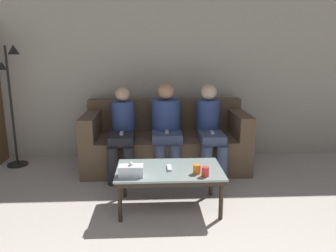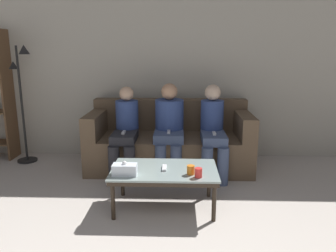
{
  "view_description": "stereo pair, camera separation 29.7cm",
  "coord_description": "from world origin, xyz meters",
  "px_view_note": "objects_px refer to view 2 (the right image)",
  "views": [
    {
      "loc": [
        -0.18,
        -0.64,
        1.51
      ],
      "look_at": [
        0.0,
        2.86,
        0.69
      ],
      "focal_mm": 35.0,
      "sensor_mm": 36.0,
      "label": 1
    },
    {
      "loc": [
        0.12,
        -0.64,
        1.51
      ],
      "look_at": [
        0.0,
        2.86,
        0.69
      ],
      "focal_mm": 35.0,
      "sensor_mm": 36.0,
      "label": 2
    }
  ],
  "objects_px": {
    "seated_person_mid_left": "(169,125)",
    "cup_near_right": "(191,170)",
    "couch": "(170,143)",
    "tissue_box": "(125,169)",
    "cup_near_left": "(198,173)",
    "coffee_table": "(164,173)",
    "standing_lamp": "(22,92)",
    "seated_person_left_end": "(126,129)",
    "seated_person_mid_right": "(213,129)",
    "game_remote": "(164,168)"
  },
  "relations": [
    {
      "from": "couch",
      "to": "cup_near_right",
      "type": "xyz_separation_m",
      "value": [
        0.23,
        -1.3,
        0.12
      ]
    },
    {
      "from": "cup_near_left",
      "to": "seated_person_mid_left",
      "type": "xyz_separation_m",
      "value": [
        -0.3,
        1.17,
        0.16
      ]
    },
    {
      "from": "seated_person_mid_left",
      "to": "cup_near_right",
      "type": "bearing_deg",
      "value": -78.17
    },
    {
      "from": "standing_lamp",
      "to": "seated_person_mid_left",
      "type": "distance_m",
      "value": 2.02
    },
    {
      "from": "game_remote",
      "to": "seated_person_mid_left",
      "type": "relative_size",
      "value": 0.14
    },
    {
      "from": "couch",
      "to": "seated_person_mid_left",
      "type": "bearing_deg",
      "value": -90.0
    },
    {
      "from": "cup_near_left",
      "to": "seated_person_left_end",
      "type": "bearing_deg",
      "value": 126.56
    },
    {
      "from": "couch",
      "to": "tissue_box",
      "type": "bearing_deg",
      "value": -105.53
    },
    {
      "from": "standing_lamp",
      "to": "cup_near_right",
      "type": "bearing_deg",
      "value": -33.24
    },
    {
      "from": "couch",
      "to": "standing_lamp",
      "type": "distance_m",
      "value": 2.06
    },
    {
      "from": "couch",
      "to": "seated_person_mid_right",
      "type": "relative_size",
      "value": 1.88
    },
    {
      "from": "seated_person_left_end",
      "to": "tissue_box",
      "type": "bearing_deg",
      "value": -81.43
    },
    {
      "from": "cup_near_right",
      "to": "seated_person_mid_right",
      "type": "bearing_deg",
      "value": 73.98
    },
    {
      "from": "game_remote",
      "to": "standing_lamp",
      "type": "distance_m",
      "value": 2.4
    },
    {
      "from": "cup_near_left",
      "to": "seated_person_mid_left",
      "type": "relative_size",
      "value": 0.08
    },
    {
      "from": "coffee_table",
      "to": "tissue_box",
      "type": "bearing_deg",
      "value": -155.18
    },
    {
      "from": "couch",
      "to": "coffee_table",
      "type": "distance_m",
      "value": 1.17
    },
    {
      "from": "tissue_box",
      "to": "cup_near_left",
      "type": "bearing_deg",
      "value": -3.44
    },
    {
      "from": "tissue_box",
      "to": "game_remote",
      "type": "bearing_deg",
      "value": 24.82
    },
    {
      "from": "cup_near_left",
      "to": "cup_near_right",
      "type": "distance_m",
      "value": 0.1
    },
    {
      "from": "cup_near_right",
      "to": "seated_person_mid_left",
      "type": "relative_size",
      "value": 0.08
    },
    {
      "from": "cup_near_right",
      "to": "seated_person_mid_right",
      "type": "height_order",
      "value": "seated_person_mid_right"
    },
    {
      "from": "coffee_table",
      "to": "tissue_box",
      "type": "distance_m",
      "value": 0.4
    },
    {
      "from": "cup_near_left",
      "to": "game_remote",
      "type": "height_order",
      "value": "cup_near_left"
    },
    {
      "from": "cup_near_right",
      "to": "seated_person_mid_right",
      "type": "xyz_separation_m",
      "value": [
        0.3,
        1.05,
        0.14
      ]
    },
    {
      "from": "seated_person_mid_left",
      "to": "game_remote",
      "type": "bearing_deg",
      "value": -90.92
    },
    {
      "from": "game_remote",
      "to": "standing_lamp",
      "type": "bearing_deg",
      "value": 146.18
    },
    {
      "from": "game_remote",
      "to": "cup_near_left",
      "type": "bearing_deg",
      "value": -33.13
    },
    {
      "from": "standing_lamp",
      "to": "seated_person_left_end",
      "type": "bearing_deg",
      "value": -15.24
    },
    {
      "from": "coffee_table",
      "to": "game_remote",
      "type": "bearing_deg",
      "value": -91.01
    },
    {
      "from": "couch",
      "to": "coffee_table",
      "type": "relative_size",
      "value": 2.04
    },
    {
      "from": "seated_person_left_end",
      "to": "standing_lamp",
      "type": "bearing_deg",
      "value": 164.76
    },
    {
      "from": "cup_near_right",
      "to": "seated_person_left_end",
      "type": "xyz_separation_m",
      "value": [
        -0.76,
        1.05,
        0.12
      ]
    },
    {
      "from": "tissue_box",
      "to": "game_remote",
      "type": "xyz_separation_m",
      "value": [
        0.35,
        0.16,
        -0.04
      ]
    },
    {
      "from": "cup_near_right",
      "to": "standing_lamp",
      "type": "relative_size",
      "value": 0.05
    },
    {
      "from": "tissue_box",
      "to": "seated_person_left_end",
      "type": "bearing_deg",
      "value": 98.57
    },
    {
      "from": "coffee_table",
      "to": "seated_person_mid_left",
      "type": "height_order",
      "value": "seated_person_mid_left"
    },
    {
      "from": "game_remote",
      "to": "seated_person_left_end",
      "type": "relative_size",
      "value": 0.14
    },
    {
      "from": "coffee_table",
      "to": "standing_lamp",
      "type": "distance_m",
      "value": 2.42
    },
    {
      "from": "cup_near_left",
      "to": "seated_person_left_end",
      "type": "xyz_separation_m",
      "value": [
        -0.83,
        1.12,
        0.12
      ]
    },
    {
      "from": "standing_lamp",
      "to": "couch",
      "type": "bearing_deg",
      "value": -4.0
    },
    {
      "from": "cup_near_right",
      "to": "tissue_box",
      "type": "height_order",
      "value": "tissue_box"
    },
    {
      "from": "coffee_table",
      "to": "game_remote",
      "type": "height_order",
      "value": "game_remote"
    },
    {
      "from": "seated_person_left_end",
      "to": "seated_person_mid_right",
      "type": "bearing_deg",
      "value": 0.12
    },
    {
      "from": "coffee_table",
      "to": "cup_near_left",
      "type": "distance_m",
      "value": 0.38
    },
    {
      "from": "game_remote",
      "to": "seated_person_left_end",
      "type": "height_order",
      "value": "seated_person_left_end"
    },
    {
      "from": "couch",
      "to": "cup_near_left",
      "type": "distance_m",
      "value": 1.41
    },
    {
      "from": "couch",
      "to": "seated_person_mid_right",
      "type": "xyz_separation_m",
      "value": [
        0.53,
        -0.25,
        0.26
      ]
    },
    {
      "from": "coffee_table",
      "to": "seated_person_mid_right",
      "type": "xyz_separation_m",
      "value": [
        0.55,
        0.92,
        0.22
      ]
    },
    {
      "from": "game_remote",
      "to": "tissue_box",
      "type": "bearing_deg",
      "value": -155.18
    }
  ]
}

